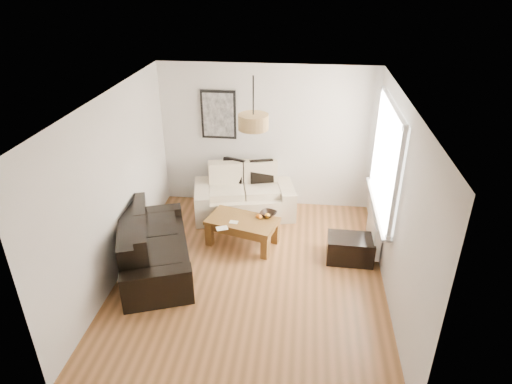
# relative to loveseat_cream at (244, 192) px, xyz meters

# --- Properties ---
(floor) EXTENTS (4.50, 4.50, 0.00)m
(floor) POSITION_rel_loveseat_cream_xyz_m (0.35, -1.78, -0.43)
(floor) COLOR brown
(floor) RESTS_ON ground
(ceiling) EXTENTS (3.80, 4.50, 0.00)m
(ceiling) POSITION_rel_loveseat_cream_xyz_m (0.35, -1.78, 2.17)
(ceiling) COLOR white
(ceiling) RESTS_ON floor
(wall_back) EXTENTS (3.80, 0.04, 2.60)m
(wall_back) POSITION_rel_loveseat_cream_xyz_m (0.35, 0.47, 0.87)
(wall_back) COLOR silver
(wall_back) RESTS_ON floor
(wall_front) EXTENTS (3.80, 0.04, 2.60)m
(wall_front) POSITION_rel_loveseat_cream_xyz_m (0.35, -4.03, 0.87)
(wall_front) COLOR silver
(wall_front) RESTS_ON floor
(wall_left) EXTENTS (0.04, 4.50, 2.60)m
(wall_left) POSITION_rel_loveseat_cream_xyz_m (-1.55, -1.78, 0.87)
(wall_left) COLOR silver
(wall_left) RESTS_ON floor
(wall_right) EXTENTS (0.04, 4.50, 2.60)m
(wall_right) POSITION_rel_loveseat_cream_xyz_m (2.25, -1.78, 0.87)
(wall_right) COLOR silver
(wall_right) RESTS_ON floor
(window_bay) EXTENTS (0.14, 1.90, 1.60)m
(window_bay) POSITION_rel_loveseat_cream_xyz_m (2.21, -0.98, 1.17)
(window_bay) COLOR white
(window_bay) RESTS_ON wall_right
(radiator) EXTENTS (0.10, 0.90, 0.52)m
(radiator) POSITION_rel_loveseat_cream_xyz_m (2.17, -0.98, -0.05)
(radiator) COLOR white
(radiator) RESTS_ON wall_right
(poster) EXTENTS (0.62, 0.04, 0.87)m
(poster) POSITION_rel_loveseat_cream_xyz_m (-0.50, 0.44, 1.27)
(poster) COLOR black
(poster) RESTS_ON wall_back
(pendant_shade) EXTENTS (0.40, 0.40, 0.20)m
(pendant_shade) POSITION_rel_loveseat_cream_xyz_m (0.35, -1.48, 1.80)
(pendant_shade) COLOR tan
(pendant_shade) RESTS_ON ceiling
(loveseat_cream) EXTENTS (1.91, 1.31, 0.87)m
(loveseat_cream) POSITION_rel_loveseat_cream_xyz_m (0.00, 0.00, 0.00)
(loveseat_cream) COLOR beige
(loveseat_cream) RESTS_ON floor
(sofa_leather) EXTENTS (1.52, 2.11, 0.82)m
(sofa_leather) POSITION_rel_loveseat_cream_xyz_m (-1.08, -1.77, -0.02)
(sofa_leather) COLOR black
(sofa_leather) RESTS_ON floor
(coffee_table) EXTENTS (1.22, 0.88, 0.45)m
(coffee_table) POSITION_rel_loveseat_cream_xyz_m (0.11, -0.99, -0.21)
(coffee_table) COLOR brown
(coffee_table) RESTS_ON floor
(ottoman) EXTENTS (0.70, 0.46, 0.40)m
(ottoman) POSITION_rel_loveseat_cream_xyz_m (1.80, -1.25, -0.24)
(ottoman) COLOR black
(ottoman) RESTS_ON floor
(cushion_left) EXTENTS (0.43, 0.27, 0.41)m
(cushion_left) POSITION_rel_loveseat_cream_xyz_m (-0.21, 0.21, 0.32)
(cushion_left) COLOR black
(cushion_left) RESTS_ON loveseat_cream
(cushion_right) EXTENTS (0.44, 0.24, 0.42)m
(cushion_right) POSITION_rel_loveseat_cream_xyz_m (0.29, 0.21, 0.32)
(cushion_right) COLOR black
(cushion_right) RESTS_ON loveseat_cream
(fruit_bowl) EXTENTS (0.33, 0.33, 0.06)m
(fruit_bowl) POSITION_rel_loveseat_cream_xyz_m (0.51, -0.82, 0.05)
(fruit_bowl) COLOR black
(fruit_bowl) RESTS_ON coffee_table
(orange_a) EXTENTS (0.09, 0.09, 0.08)m
(orange_a) POSITION_rel_loveseat_cream_xyz_m (0.38, -0.95, 0.06)
(orange_a) COLOR orange
(orange_a) RESTS_ON fruit_bowl
(orange_b) EXTENTS (0.09, 0.09, 0.08)m
(orange_b) POSITION_rel_loveseat_cream_xyz_m (0.50, -0.90, 0.06)
(orange_b) COLOR orange
(orange_b) RESTS_ON fruit_bowl
(orange_c) EXTENTS (0.08, 0.08, 0.07)m
(orange_c) POSITION_rel_loveseat_cream_xyz_m (0.35, -0.93, 0.06)
(orange_c) COLOR orange
(orange_c) RESTS_ON fruit_bowl
(papers) EXTENTS (0.21, 0.18, 0.01)m
(papers) POSITION_rel_loveseat_cream_xyz_m (-0.16, -1.29, 0.02)
(papers) COLOR silver
(papers) RESTS_ON coffee_table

